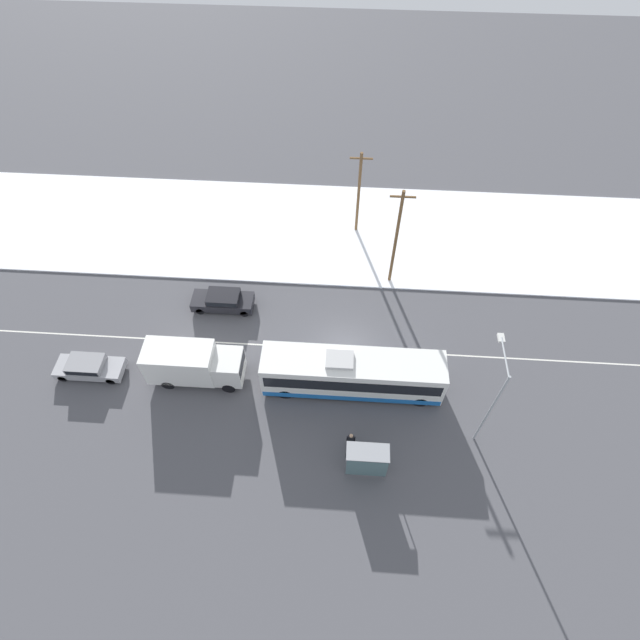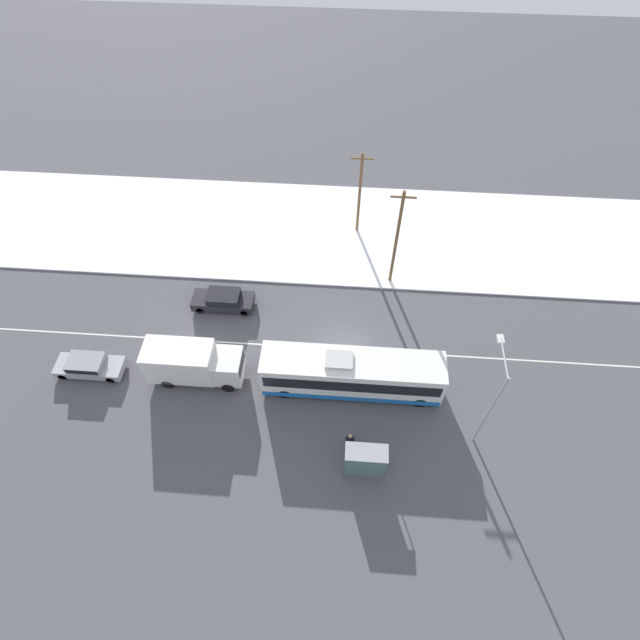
% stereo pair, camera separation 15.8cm
% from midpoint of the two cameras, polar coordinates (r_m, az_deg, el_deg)
% --- Properties ---
extents(ground_plane, '(120.00, 120.00, 0.00)m').
position_cam_midpoint_polar(ground_plane, '(36.85, 2.55, -3.36)').
color(ground_plane, '#4C4C51').
extents(snow_lot, '(80.00, 12.64, 0.12)m').
position_cam_midpoint_polar(snow_lot, '(44.94, 3.17, 9.97)').
color(snow_lot, white).
rests_on(snow_lot, ground_plane).
extents(lane_marking_center, '(60.00, 0.12, 0.00)m').
position_cam_midpoint_polar(lane_marking_center, '(36.85, 2.55, -3.35)').
color(lane_marking_center, silver).
rests_on(lane_marking_center, ground_plane).
extents(city_bus, '(12.15, 2.57, 3.46)m').
position_cam_midpoint_polar(city_bus, '(33.79, 3.58, -6.14)').
color(city_bus, white).
rests_on(city_bus, ground_plane).
extents(box_truck, '(6.59, 2.30, 3.17)m').
position_cam_midpoint_polar(box_truck, '(35.22, -14.53, -4.81)').
color(box_truck, silver).
rests_on(box_truck, ground_plane).
extents(sedan_car, '(4.73, 1.80, 1.46)m').
position_cam_midpoint_polar(sedan_car, '(39.32, -11.14, 2.24)').
color(sedan_car, black).
rests_on(sedan_car, ground_plane).
extents(parked_car_near_truck, '(4.73, 1.80, 1.35)m').
position_cam_midpoint_polar(parked_car_near_truck, '(38.76, -25.07, -4.83)').
color(parked_car_near_truck, '#9E9EA3').
rests_on(parked_car_near_truck, ground_plane).
extents(pedestrian_at_stop, '(0.56, 0.25, 1.55)m').
position_cam_midpoint_polar(pedestrian_at_stop, '(32.44, 3.41, -13.41)').
color(pedestrian_at_stop, '#23232D').
rests_on(pedestrian_at_stop, ground_plane).
extents(bus_shelter, '(2.58, 1.20, 2.40)m').
position_cam_midpoint_polar(bus_shelter, '(31.19, 5.26, -15.73)').
color(bus_shelter, gray).
rests_on(bus_shelter, ground_plane).
extents(streetlamp, '(0.36, 3.02, 7.84)m').
position_cam_midpoint_polar(streetlamp, '(30.91, 19.06, -7.92)').
color(streetlamp, '#9EA3A8').
rests_on(streetlamp, ground_plane).
extents(utility_pole_roadside, '(1.80, 0.24, 9.08)m').
position_cam_midpoint_polar(utility_pole_roadside, '(37.98, 8.57, 9.24)').
color(utility_pole_roadside, brown).
rests_on(utility_pole_roadside, ground_plane).
extents(utility_pole_snowlot, '(1.80, 0.24, 7.95)m').
position_cam_midpoint_polar(utility_pole_snowlot, '(42.56, 4.34, 14.31)').
color(utility_pole_snowlot, brown).
rests_on(utility_pole_snowlot, ground_plane).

